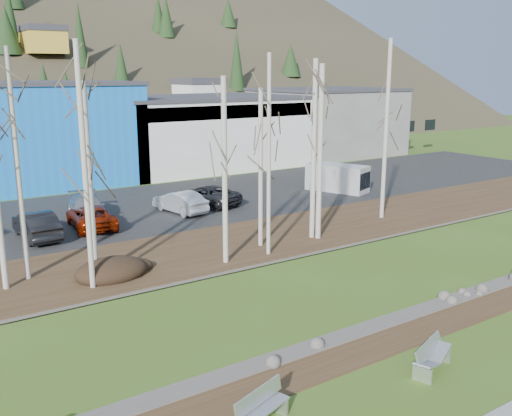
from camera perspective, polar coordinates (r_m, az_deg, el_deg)
ground at (r=20.01m, az=18.92°, el=-14.15°), size 200.00×200.00×0.00m
dirt_strip at (r=21.17m, az=14.34°, el=-12.19°), size 80.00×1.80×0.03m
near_bank_rocks at (r=21.78m, az=12.36°, el=-11.37°), size 80.00×0.80×0.50m
river at (r=24.53m, az=5.42°, el=-8.20°), size 80.00×8.00×0.90m
far_bank_rocks at (r=27.62m, az=0.04°, el=-5.63°), size 80.00×0.80×0.46m
far_bank at (r=30.18m, az=-3.35°, el=-3.83°), size 80.00×7.00×0.15m
parking_lot at (r=39.30m, az=-11.13°, el=0.01°), size 80.00×14.00×0.14m
building_blue at (r=50.37m, az=-24.01°, el=6.74°), size 20.40×12.24×8.30m
building_white at (r=56.33m, az=-5.52°, el=7.66°), size 18.36×12.24×6.80m
building_grey at (r=65.40m, az=7.04°, el=8.63°), size 14.28×12.24×7.30m
bench_intact at (r=15.74m, az=0.41°, el=-19.44°), size 1.98×1.13×0.95m
bench_damaged at (r=19.03m, az=17.12°, el=-14.02°), size 2.03×1.22×0.86m
seagull at (r=20.86m, az=17.34°, el=-12.30°), size 0.44×0.21×0.32m
dirt_mound at (r=26.26m, az=-14.25°, el=-6.00°), size 3.26×2.30×0.64m
birch_1 at (r=26.11m, az=-22.75°, el=3.76°), size 0.23×0.23×9.90m
birch_2 at (r=25.58m, az=-16.36°, el=2.52°), size 0.31×0.31×8.54m
birch_3 at (r=24.03m, az=-16.75°, el=3.74°), size 0.22×0.22×10.12m
birch_4 at (r=26.42m, az=-3.15°, el=3.58°), size 0.25×0.25×8.72m
birch_5 at (r=29.13m, az=0.46°, el=3.94°), size 0.23×0.23×8.13m
birch_6 at (r=27.55m, az=1.29°, el=5.10°), size 0.20×0.20×9.76m
birch_7 at (r=30.57m, az=6.42°, el=5.42°), size 0.28×0.28×9.31m
birch_8 at (r=30.69m, az=5.80°, el=5.71°), size 0.27×0.27×9.56m
birch_9 at (r=35.70m, az=12.87°, el=7.53°), size 0.25×0.25×10.82m
car_1 at (r=33.34m, az=-21.11°, el=-1.59°), size 1.74×4.66×1.52m
car_2 at (r=34.61m, az=-16.16°, el=-0.83°), size 2.70×5.03×1.34m
car_3 at (r=36.55m, az=-16.53°, el=-0.01°), size 2.92×5.35×1.47m
car_4 at (r=37.19m, az=-7.61°, el=0.62°), size 2.23×4.47×1.41m
car_5 at (r=39.07m, az=-5.03°, el=1.29°), size 3.90×5.49×1.39m
van_white at (r=43.99m, az=8.37°, el=2.98°), size 3.46×4.99×2.02m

